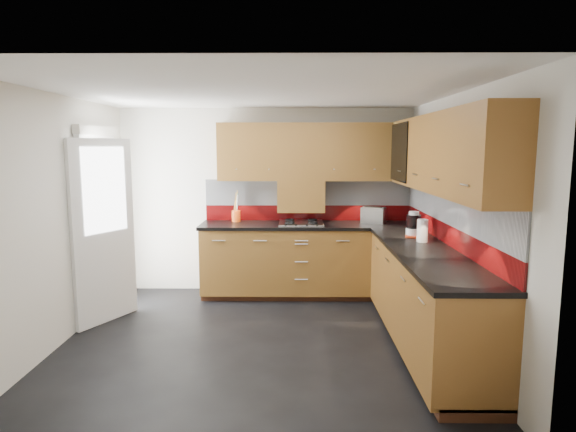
{
  "coord_description": "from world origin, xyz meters",
  "views": [
    {
      "loc": [
        0.35,
        -4.5,
        1.89
      ],
      "look_at": [
        0.29,
        0.65,
        1.16
      ],
      "focal_mm": 30.0,
      "sensor_mm": 36.0,
      "label": 1
    }
  ],
  "objects_px": {
    "utensil_pot": "(236,214)",
    "food_processor": "(414,225)",
    "toaster": "(373,215)",
    "gas_hob": "(301,223)"
  },
  "relations": [
    {
      "from": "utensil_pot",
      "to": "food_processor",
      "type": "xyz_separation_m",
      "value": [
        2.05,
        -1.03,
        0.03
      ]
    },
    {
      "from": "utensil_pot",
      "to": "toaster",
      "type": "relative_size",
      "value": 1.22
    },
    {
      "from": "gas_hob",
      "to": "utensil_pot",
      "type": "bearing_deg",
      "value": 166.14
    },
    {
      "from": "gas_hob",
      "to": "food_processor",
      "type": "xyz_separation_m",
      "value": [
        1.2,
        -0.82,
        0.11
      ]
    },
    {
      "from": "toaster",
      "to": "food_processor",
      "type": "height_order",
      "value": "food_processor"
    },
    {
      "from": "gas_hob",
      "to": "utensil_pot",
      "type": "height_order",
      "value": "utensil_pot"
    },
    {
      "from": "gas_hob",
      "to": "food_processor",
      "type": "bearing_deg",
      "value": -34.42
    },
    {
      "from": "toaster",
      "to": "food_processor",
      "type": "bearing_deg",
      "value": -73.17
    },
    {
      "from": "utensil_pot",
      "to": "toaster",
      "type": "distance_m",
      "value": 1.77
    },
    {
      "from": "utensil_pot",
      "to": "toaster",
      "type": "bearing_deg",
      "value": -3.35
    }
  ]
}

